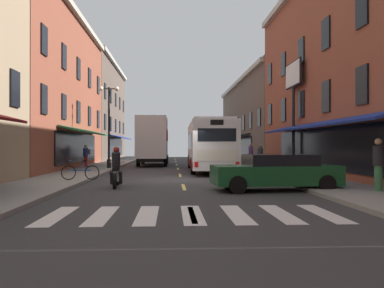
# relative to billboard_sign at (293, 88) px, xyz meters

# --- Properties ---
(ground_plane) EXTENTS (34.80, 80.00, 0.10)m
(ground_plane) POSITION_rel_billboard_sign_xyz_m (-7.05, -4.38, -5.33)
(ground_plane) COLOR #333335
(lane_centre_dashes) EXTENTS (0.14, 73.90, 0.01)m
(lane_centre_dashes) POSITION_rel_billboard_sign_xyz_m (-7.05, -4.63, -5.28)
(lane_centre_dashes) COLOR #DBCC4C
(lane_centre_dashes) RESTS_ON ground
(crosswalk_near) EXTENTS (7.10, 2.80, 0.01)m
(crosswalk_near) POSITION_rel_billboard_sign_xyz_m (-7.05, -14.38, -5.28)
(crosswalk_near) COLOR silver
(crosswalk_near) RESTS_ON ground
(sidewalk_left) EXTENTS (3.00, 80.00, 0.14)m
(sidewalk_left) POSITION_rel_billboard_sign_xyz_m (-12.95, -4.38, -5.21)
(sidewalk_left) COLOR gray
(sidewalk_left) RESTS_ON ground
(sidewalk_right) EXTENTS (3.00, 80.00, 0.14)m
(sidewalk_right) POSITION_rel_billboard_sign_xyz_m (-1.15, -4.38, -5.21)
(sidewalk_right) COLOR gray
(sidewalk_right) RESTS_ON ground
(billboard_sign) EXTENTS (0.40, 2.84, 6.75)m
(billboard_sign) POSITION_rel_billboard_sign_xyz_m (0.00, 0.00, 0.00)
(billboard_sign) COLOR black
(billboard_sign) RESTS_ON sidewalk_right
(transit_bus) EXTENTS (2.79, 11.08, 3.30)m
(transit_bus) POSITION_rel_billboard_sign_xyz_m (-5.03, 2.34, -3.55)
(transit_bus) COLOR white
(transit_bus) RESTS_ON ground
(box_truck) EXTENTS (2.53, 8.20, 4.04)m
(box_truck) POSITION_rel_billboard_sign_xyz_m (-9.08, 9.97, -3.20)
(box_truck) COLOR white
(box_truck) RESTS_ON ground
(sedan_near) EXTENTS (1.97, 4.42, 1.47)m
(sedan_near) POSITION_rel_billboard_sign_xyz_m (-9.33, 19.62, -4.54)
(sedan_near) COLOR #515154
(sedan_near) RESTS_ON ground
(sedan_mid) EXTENTS (4.79, 2.24, 1.37)m
(sedan_mid) POSITION_rel_billboard_sign_xyz_m (-3.60, -9.32, -4.57)
(sedan_mid) COLOR #144723
(sedan_mid) RESTS_ON ground
(motorcycle_rider) EXTENTS (0.62, 2.07, 1.66)m
(motorcycle_rider) POSITION_rel_billboard_sign_xyz_m (-9.80, -7.82, -4.57)
(motorcycle_rider) COLOR black
(motorcycle_rider) RESTS_ON ground
(bicycle_near) EXTENTS (1.71, 0.48, 0.91)m
(bicycle_near) POSITION_rel_billboard_sign_xyz_m (-11.70, -5.80, -4.78)
(bicycle_near) COLOR black
(bicycle_near) RESTS_ON sidewalk_left
(pedestrian_near) EXTENTS (0.52, 0.40, 1.62)m
(pedestrian_near) POSITION_rel_billboard_sign_xyz_m (-13.71, 4.91, -4.29)
(pedestrian_near) COLOR maroon
(pedestrian_near) RESTS_ON sidewalk_left
(pedestrian_mid) EXTENTS (0.36, 0.36, 1.63)m
(pedestrian_mid) POSITION_rel_billboard_sign_xyz_m (-1.80, 1.25, -4.31)
(pedestrian_mid) COLOR #B29947
(pedestrian_mid) RESTS_ON sidewalk_right
(pedestrian_far) EXTENTS (0.36, 0.36, 1.81)m
(pedestrian_far) POSITION_rel_billboard_sign_xyz_m (-0.46, -10.91, -4.20)
(pedestrian_far) COLOR #33663F
(pedestrian_far) RESTS_ON sidewalk_right
(pedestrian_rear) EXTENTS (0.36, 0.36, 1.74)m
(pedestrian_rear) POSITION_rel_billboard_sign_xyz_m (-1.31, 6.63, -4.24)
(pedestrian_rear) COLOR black
(pedestrian_rear) RESTS_ON sidewalk_right
(street_lamp_twin) EXTENTS (1.42, 0.32, 5.72)m
(street_lamp_twin) POSITION_rel_billboard_sign_xyz_m (-11.91, 3.94, -1.98)
(street_lamp_twin) COLOR black
(street_lamp_twin) RESTS_ON sidewalk_left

